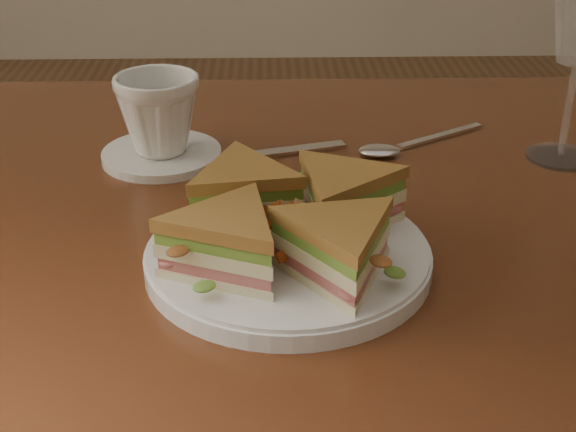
{
  "coord_description": "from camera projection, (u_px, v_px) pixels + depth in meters",
  "views": [
    {
      "loc": [
        -0.05,
        -0.72,
        1.12
      ],
      "look_at": [
        -0.03,
        -0.12,
        0.8
      ],
      "focal_mm": 50.0,
      "sensor_mm": 36.0,
      "label": 1
    }
  ],
  "objects": [
    {
      "name": "coffee_cup",
      "position": [
        159.0,
        114.0,
        0.89
      ],
      "size": [
        0.12,
        0.12,
        0.09
      ],
      "primitive_type": "imported",
      "rotation": [
        0.0,
        0.0,
        0.28
      ],
      "color": "white",
      "rests_on": "saucer"
    },
    {
      "name": "crisps_mound",
      "position": [
        288.0,
        225.0,
        0.69
      ],
      "size": [
        0.09,
        0.09,
        0.05
      ],
      "primitive_type": null,
      "color": "#BD4B18",
      "rests_on": "plate"
    },
    {
      "name": "sandwich_wedges",
      "position": [
        288.0,
        221.0,
        0.69
      ],
      "size": [
        0.27,
        0.27,
        0.06
      ],
      "color": "beige",
      "rests_on": "plate"
    },
    {
      "name": "table",
      "position": [
        316.0,
        286.0,
        0.86
      ],
      "size": [
        1.2,
        0.8,
        0.75
      ],
      "color": "#3C1B0D",
      "rests_on": "ground"
    },
    {
      "name": "saucer",
      "position": [
        162.0,
        155.0,
        0.91
      ],
      "size": [
        0.14,
        0.14,
        0.01
      ],
      "primitive_type": "cylinder",
      "color": "white",
      "rests_on": "table"
    },
    {
      "name": "knife",
      "position": [
        250.0,
        156.0,
        0.92
      ],
      "size": [
        0.21,
        0.07,
        0.0
      ],
      "rotation": [
        0.0,
        0.0,
        0.28
      ],
      "color": "silver",
      "rests_on": "table"
    },
    {
      "name": "spoon",
      "position": [
        395.0,
        148.0,
        0.93
      ],
      "size": [
        0.16,
        0.11,
        0.01
      ],
      "rotation": [
        0.0,
        0.0,
        0.55
      ],
      "color": "silver",
      "rests_on": "table"
    },
    {
      "name": "plate",
      "position": [
        288.0,
        258.0,
        0.7
      ],
      "size": [
        0.25,
        0.25,
        0.02
      ],
      "primitive_type": "cylinder",
      "color": "white",
      "rests_on": "table"
    }
  ]
}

